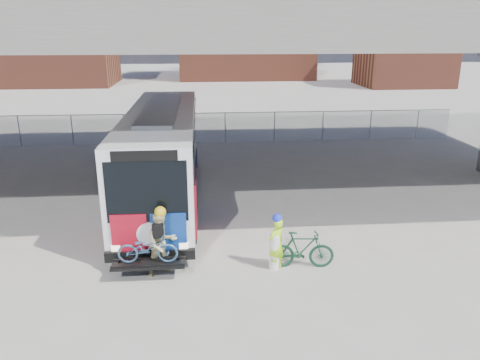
{
  "coord_description": "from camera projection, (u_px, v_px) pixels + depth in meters",
  "views": [
    {
      "loc": [
        -0.48,
        -15.74,
        6.59
      ],
      "look_at": [
        0.84,
        -0.39,
        1.6
      ],
      "focal_mm": 35.0,
      "sensor_mm": 36.0,
      "label": 1
    }
  ],
  "objects": [
    {
      "name": "brick_buildings",
      "position": [
        211.0,
        38.0,
        61.13
      ],
      "size": [
        54.0,
        22.0,
        12.0
      ],
      "color": "brown",
      "rests_on": "ground"
    },
    {
      "name": "cyclist_tan",
      "position": [
        162.0,
        242.0,
        12.95
      ],
      "size": [
        1.12,
        1.04,
        2.02
      ],
      "rotation": [
        0.0,
        0.0,
        0.51
      ],
      "color": "#D2C587",
      "rests_on": "ground"
    },
    {
      "name": "bus",
      "position": [
        163.0,
        147.0,
        18.57
      ],
      "size": [
        2.67,
        12.9,
        3.69
      ],
      "color": "silver",
      "rests_on": "ground"
    },
    {
      "name": "cyclist_hivis",
      "position": [
        276.0,
        242.0,
        13.26
      ],
      "size": [
        0.67,
        0.63,
        1.7
      ],
      "rotation": [
        0.0,
        0.0,
        3.79
      ],
      "color": "#B7FF1A",
      "rests_on": "ground"
    },
    {
      "name": "bike_parked",
      "position": [
        302.0,
        250.0,
        13.4
      ],
      "size": [
        1.9,
        0.69,
        1.12
      ],
      "primitive_type": "imported",
      "rotation": [
        0.0,
        0.0,
        1.48
      ],
      "color": "#123B25",
      "rests_on": "ground"
    },
    {
      "name": "overpass",
      "position": [
        210.0,
        30.0,
        18.76
      ],
      "size": [
        40.0,
        16.0,
        7.95
      ],
      "color": "#605E59",
      "rests_on": "ground"
    },
    {
      "name": "ground",
      "position": [
        216.0,
        219.0,
        16.99
      ],
      "size": [
        160.0,
        160.0,
        0.0
      ],
      "primitive_type": "plane",
      "color": "#9E9991",
      "rests_on": "ground"
    },
    {
      "name": "bollard",
      "position": [
        274.0,
        249.0,
        13.32
      ],
      "size": [
        0.3,
        0.3,
        1.14
      ],
      "color": "white",
      "rests_on": "ground"
    },
    {
      "name": "chainlink_fence",
      "position": [
        208.0,
        120.0,
        27.92
      ],
      "size": [
        30.0,
        0.06,
        30.0
      ],
      "color": "gray",
      "rests_on": "ground"
    }
  ]
}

